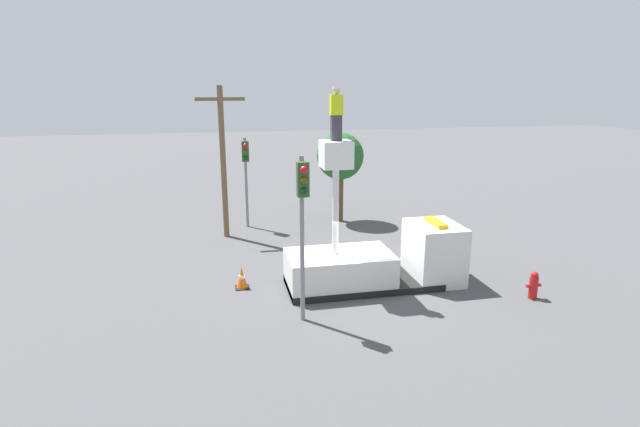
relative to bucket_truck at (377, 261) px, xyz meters
name	(u,v)px	position (x,y,z in m)	size (l,w,h in m)	color
ground_plane	(362,286)	(-0.54, 0.00, -0.92)	(120.00, 120.00, 0.00)	#4C4C4F
bucket_truck	(377,261)	(0.00, 0.00, 0.00)	(6.33, 2.25, 5.25)	black
worker	(336,114)	(-1.56, 0.00, 5.22)	(0.40, 0.26, 1.75)	#38383D
traffic_light_pole	(303,207)	(-3.12, -2.31, 2.71)	(0.34, 0.57, 5.11)	gray
traffic_light_across	(246,165)	(-4.04, 8.46, 2.30)	(0.34, 0.57, 4.53)	gray
fire_hydrant	(534,285)	(4.81, -2.25, -0.44)	(0.53, 0.29, 0.97)	red
traffic_cone_rear	(242,278)	(-4.81, 0.71, -0.55)	(0.49, 0.49, 0.77)	black
tree_left_bg	(340,157)	(0.82, 8.68, 2.50)	(2.42, 2.42, 4.68)	brown
utility_pole	(223,157)	(-5.14, 7.15, 2.90)	(2.20, 0.26, 7.01)	brown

